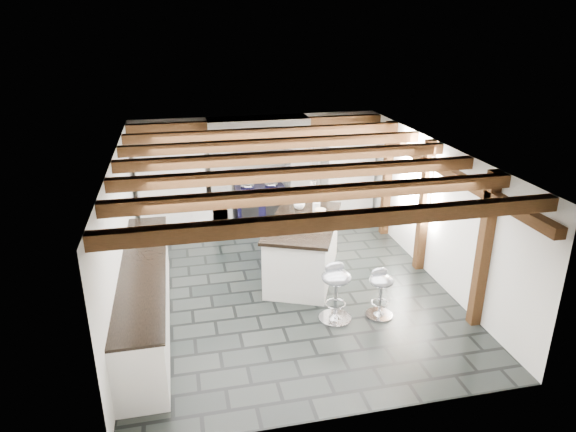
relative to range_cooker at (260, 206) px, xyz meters
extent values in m
plane|color=black|center=(0.00, -2.68, -0.47)|extent=(6.00, 6.00, 0.00)
plane|color=white|center=(0.00, 0.32, 0.68)|extent=(5.00, 0.00, 5.00)
plane|color=white|center=(-2.50, -2.68, 0.68)|extent=(0.00, 6.00, 6.00)
plane|color=white|center=(2.50, -2.68, 0.68)|extent=(0.00, 6.00, 6.00)
plane|color=white|center=(0.00, -2.68, 1.83)|extent=(6.00, 6.00, 0.00)
cube|color=silver|center=(-0.80, 0.02, 0.48)|extent=(0.40, 0.60, 1.90)
cube|color=silver|center=(0.80, 0.02, 0.48)|extent=(0.40, 0.60, 1.90)
cube|color=#512F17|center=(0.00, 0.02, 1.52)|extent=(2.10, 0.65, 0.18)
cube|color=silver|center=(0.00, 0.02, 1.68)|extent=(2.00, 0.60, 0.31)
cube|color=black|center=(0.00, -0.30, 1.58)|extent=(1.00, 0.03, 0.22)
cube|color=silver|center=(0.00, -0.31, 1.58)|extent=(0.90, 0.01, 0.14)
cube|color=white|center=(-1.75, 0.02, 0.53)|extent=(1.30, 0.58, 2.00)
cube|color=white|center=(1.90, 0.02, 0.53)|extent=(1.00, 0.58, 2.00)
cube|color=white|center=(-2.20, -3.28, -0.03)|extent=(0.60, 3.80, 0.88)
cube|color=black|center=(-2.20, -3.28, 0.43)|extent=(0.64, 3.80, 0.04)
cube|color=white|center=(-1.05, 0.02, -0.03)|extent=(0.70, 0.60, 0.88)
cube|color=black|center=(-1.05, 0.02, 0.43)|extent=(0.74, 0.64, 0.04)
cube|color=#512F17|center=(2.42, -2.68, 1.48)|extent=(0.15, 5.80, 0.14)
plane|color=white|center=(2.48, -2.08, 1.08)|extent=(0.00, 0.90, 0.90)
cube|color=#512F17|center=(0.00, -5.28, 1.74)|extent=(5.00, 0.16, 0.16)
cube|color=#512F17|center=(0.00, -4.41, 1.74)|extent=(5.00, 0.16, 0.16)
cube|color=#512F17|center=(0.00, -3.54, 1.74)|extent=(5.00, 0.16, 0.16)
cube|color=#512F17|center=(0.00, -2.68, 1.74)|extent=(5.00, 0.16, 0.16)
cube|color=#512F17|center=(0.00, -1.81, 1.74)|extent=(5.00, 0.16, 0.16)
cube|color=#512F17|center=(0.00, -0.94, 1.74)|extent=(5.00, 0.16, 0.16)
cube|color=#512F17|center=(0.00, -0.08, 1.74)|extent=(5.00, 0.16, 0.16)
cube|color=#512F17|center=(2.42, -4.28, 0.68)|extent=(0.15, 0.15, 2.30)
cube|color=#512F17|center=(2.42, -2.48, 0.68)|extent=(0.15, 0.15, 2.30)
cube|color=#512F17|center=(2.42, -0.88, 0.68)|extent=(0.15, 0.15, 2.30)
cylinder|color=black|center=(0.45, -2.73, 1.46)|extent=(0.01, 0.01, 0.56)
cylinder|color=white|center=(0.45, -2.73, 1.13)|extent=(0.09, 0.09, 0.22)
cylinder|color=black|center=(0.50, -2.43, 1.46)|extent=(0.01, 0.01, 0.56)
cylinder|color=white|center=(0.50, -2.43, 1.13)|extent=(0.09, 0.09, 0.22)
cylinder|color=black|center=(0.55, -2.13, 1.46)|extent=(0.01, 0.01, 0.56)
cylinder|color=white|center=(0.55, -2.13, 1.13)|extent=(0.09, 0.09, 0.22)
cube|color=black|center=(0.00, 0.00, -0.02)|extent=(1.00, 0.60, 0.90)
ellipsoid|color=silver|center=(-0.25, 0.00, 0.46)|extent=(0.28, 0.28, 0.11)
ellipsoid|color=silver|center=(0.25, 0.00, 0.46)|extent=(0.28, 0.28, 0.11)
cylinder|color=silver|center=(0.00, -0.32, 0.35)|extent=(0.95, 0.03, 0.03)
cube|color=black|center=(-0.25, -0.30, -0.02)|extent=(0.35, 0.02, 0.30)
cube|color=black|center=(0.25, -0.30, -0.02)|extent=(0.35, 0.02, 0.30)
cube|color=white|center=(0.36, -2.30, 0.01)|extent=(1.66, 2.17, 0.95)
cube|color=black|center=(0.36, -2.30, 0.51)|extent=(1.77, 2.28, 0.05)
imported|color=white|center=(0.42, -1.74, 0.64)|extent=(0.26, 0.26, 0.21)
ellipsoid|color=orange|center=(0.42, -1.74, 0.81)|extent=(0.22, 0.22, 0.13)
cylinder|color=white|center=(0.66, -2.02, 0.64)|extent=(0.13, 0.13, 0.19)
imported|color=white|center=(0.41, -2.44, 0.57)|extent=(0.37, 0.37, 0.07)
cylinder|color=white|center=(0.63, -2.36, 0.59)|extent=(0.05, 0.05, 0.11)
cylinder|color=white|center=(0.63, -2.36, 0.66)|extent=(0.24, 0.24, 0.02)
cylinder|color=beige|center=(0.63, -2.36, 0.70)|extent=(0.18, 0.18, 0.08)
cylinder|color=silver|center=(1.15, -3.81, -0.45)|extent=(0.41, 0.41, 0.03)
cone|color=silver|center=(1.15, -3.81, -0.41)|extent=(0.18, 0.18, 0.07)
cylinder|color=silver|center=(1.15, -3.81, -0.16)|extent=(0.05, 0.05, 0.51)
torus|color=silver|center=(1.15, -3.81, -0.24)|extent=(0.26, 0.26, 0.02)
ellipsoid|color=#959AA3|center=(1.15, -3.81, 0.13)|extent=(0.38, 0.38, 0.17)
ellipsoid|color=#959AA3|center=(1.15, -3.72, 0.22)|extent=(0.26, 0.11, 0.14)
cylinder|color=silver|center=(0.48, -3.76, -0.45)|extent=(0.48, 0.48, 0.03)
cone|color=silver|center=(0.48, -3.76, -0.40)|extent=(0.22, 0.22, 0.09)
cylinder|color=silver|center=(0.48, -3.76, -0.11)|extent=(0.05, 0.05, 0.60)
torus|color=silver|center=(0.48, -3.76, -0.20)|extent=(0.30, 0.30, 0.02)
ellipsoid|color=#959AA3|center=(0.48, -3.76, 0.23)|extent=(0.48, 0.48, 0.20)
ellipsoid|color=#959AA3|center=(0.47, -3.65, 0.34)|extent=(0.32, 0.15, 0.17)
camera|label=1|loc=(-1.59, -9.94, 3.71)|focal=32.00mm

